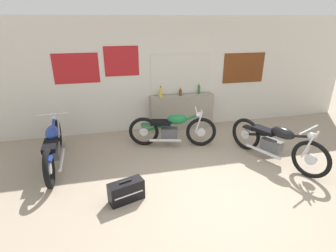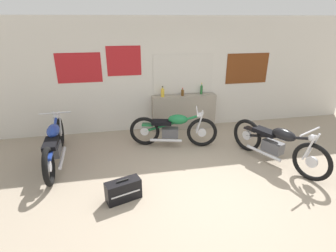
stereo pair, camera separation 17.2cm
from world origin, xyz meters
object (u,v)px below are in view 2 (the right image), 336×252
(bottle_center, at_px, (201,89))
(motorcycle_black, at_px, (276,144))
(bottle_leftmost, at_px, (163,92))
(hard_case_black, at_px, (123,190))
(motorcycle_blue, at_px, (54,144))
(bottle_left_center, at_px, (183,92))
(motorcycle_green, at_px, (173,129))

(bottle_center, distance_m, motorcycle_black, 2.42)
(bottle_leftmost, bearing_deg, motorcycle_black, -48.04)
(hard_case_black, bearing_deg, bottle_leftmost, 67.49)
(motorcycle_black, distance_m, motorcycle_blue, 4.41)
(motorcycle_black, bearing_deg, bottle_center, 112.05)
(motorcycle_blue, xyz_separation_m, hard_case_black, (1.29, -1.46, -0.25))
(bottle_leftmost, height_order, bottle_left_center, bottle_leftmost)
(motorcycle_black, bearing_deg, motorcycle_blue, 168.60)
(bottle_left_center, bearing_deg, motorcycle_blue, -156.85)
(motorcycle_blue, relative_size, hard_case_black, 3.73)
(motorcycle_black, relative_size, motorcycle_blue, 0.88)
(bottle_center, bearing_deg, motorcycle_black, -67.95)
(bottle_center, height_order, motorcycle_blue, bottle_center)
(bottle_left_center, height_order, motorcycle_black, bottle_left_center)
(hard_case_black, bearing_deg, bottle_center, 52.08)
(bottle_left_center, height_order, motorcycle_blue, bottle_left_center)
(motorcycle_blue, xyz_separation_m, motorcycle_green, (2.48, 0.30, -0.00))
(bottle_left_center, xyz_separation_m, motorcycle_green, (-0.44, -0.95, -0.57))
(bottle_left_center, relative_size, hard_case_black, 0.33)
(bottle_center, bearing_deg, bottle_leftmost, -177.13)
(bottle_left_center, xyz_separation_m, hard_case_black, (-1.64, -2.71, -0.82))
(bottle_center, bearing_deg, hard_case_black, -127.92)
(bottle_leftmost, xyz_separation_m, hard_case_black, (-1.12, -2.71, -0.85))
(bottle_center, distance_m, motorcycle_blue, 3.73)
(bottle_left_center, distance_m, motorcycle_blue, 3.23)
(motorcycle_blue, bearing_deg, hard_case_black, -48.52)
(bottle_left_center, bearing_deg, motorcycle_green, -114.99)
(bottle_leftmost, distance_m, motorcycle_blue, 2.78)
(bottle_left_center, bearing_deg, bottle_center, 5.70)
(bottle_leftmost, height_order, hard_case_black, bottle_leftmost)
(bottle_left_center, height_order, hard_case_black, bottle_left_center)
(bottle_leftmost, height_order, bottle_center, bottle_center)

